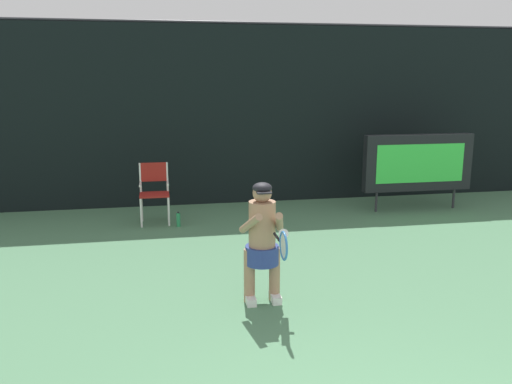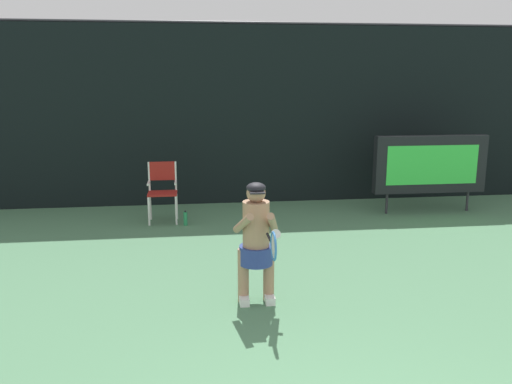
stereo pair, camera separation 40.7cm
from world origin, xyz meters
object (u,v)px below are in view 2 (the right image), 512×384
at_px(scoreboard, 430,164).
at_px(water_bottle, 185,219).
at_px(tennis_racket, 273,246).
at_px(umpire_chair, 163,188).
at_px(tennis_player, 256,239).

relative_size(scoreboard, water_bottle, 8.30).
xyz_separation_m(scoreboard, tennis_racket, (-3.73, -4.30, -0.08)).
bearing_deg(tennis_racket, umpire_chair, 125.83).
distance_m(water_bottle, tennis_racket, 4.13).
xyz_separation_m(umpire_chair, tennis_player, (1.25, -3.70, 0.15)).
xyz_separation_m(scoreboard, tennis_player, (-3.83, -3.72, -0.18)).
relative_size(scoreboard, tennis_racket, 3.65).
bearing_deg(scoreboard, water_bottle, -175.77).
bearing_deg(tennis_player, umpire_chair, 108.62).
xyz_separation_m(umpire_chair, tennis_racket, (1.35, -4.28, 0.25)).
relative_size(scoreboard, tennis_player, 1.54).
distance_m(scoreboard, umpire_chair, 5.09).
xyz_separation_m(water_bottle, tennis_racket, (0.95, -3.95, 0.75)).
height_order(water_bottle, tennis_player, tennis_player).
distance_m(umpire_chair, tennis_racket, 4.49).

